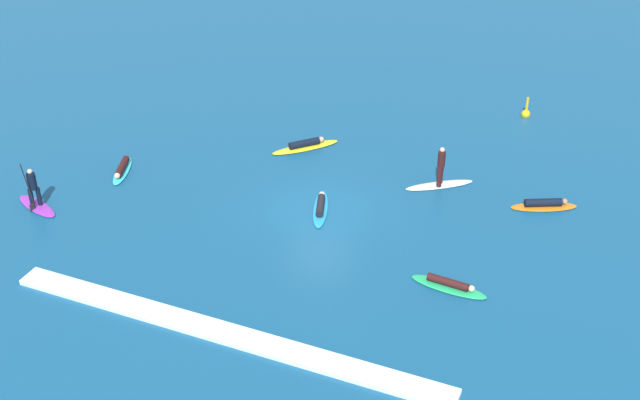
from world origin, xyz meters
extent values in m
plane|color=navy|center=(0.00, 0.00, 0.00)|extent=(120.00, 120.00, 0.00)
ellipsoid|color=#1E8CD1|center=(0.00, 0.06, 0.04)|extent=(1.46, 2.86, 0.09)
cylinder|color=black|center=(0.02, 0.01, 0.24)|extent=(0.74, 1.40, 0.30)
sphere|color=beige|center=(-0.25, 0.78, 0.26)|extent=(0.30, 0.30, 0.24)
ellipsoid|color=#23B266|center=(6.18, -2.94, 0.05)|extent=(2.83, 0.94, 0.10)
cylinder|color=#381414|center=(6.13, -2.93, 0.25)|extent=(1.52, 0.40, 0.29)
sphere|color=beige|center=(7.00, -3.00, 0.27)|extent=(0.25, 0.25, 0.23)
ellipsoid|color=purple|center=(-10.75, -4.26, 0.05)|extent=(2.50, 1.45, 0.10)
cylinder|color=black|center=(-10.86, -4.35, 0.49)|extent=(0.23, 0.23, 0.78)
cylinder|color=black|center=(-10.63, -4.17, 0.49)|extent=(0.23, 0.23, 0.78)
cylinder|color=black|center=(-10.75, -4.26, 1.23)|extent=(0.45, 0.45, 0.69)
sphere|color=beige|center=(-10.75, -4.26, 1.68)|extent=(0.26, 0.26, 0.20)
cylinder|color=black|center=(-10.70, -4.57, 1.17)|extent=(0.14, 0.28, 2.13)
cube|color=black|center=(-10.70, -4.57, 0.16)|extent=(0.12, 0.21, 0.32)
ellipsoid|color=yellow|center=(-2.69, 4.64, 0.05)|extent=(2.73, 2.83, 0.11)
cylinder|color=black|center=(-2.73, 4.61, 0.27)|extent=(1.24, 1.28, 0.33)
sphere|color=tan|center=(-2.14, 5.22, 0.29)|extent=(0.37, 0.37, 0.26)
ellipsoid|color=white|center=(3.92, 3.77, 0.04)|extent=(2.77, 2.26, 0.08)
cylinder|color=#381414|center=(3.94, 3.61, 0.52)|extent=(0.29, 0.29, 0.90)
cylinder|color=#381414|center=(3.91, 3.93, 0.52)|extent=(0.29, 0.29, 0.90)
cylinder|color=#381414|center=(3.92, 3.77, 1.31)|extent=(0.45, 0.45, 0.67)
sphere|color=beige|center=(3.92, 3.77, 1.74)|extent=(0.29, 0.29, 0.21)
ellipsoid|color=orange|center=(8.32, 3.76, 0.04)|extent=(2.77, 1.84, 0.08)
cylinder|color=black|center=(8.28, 3.74, 0.24)|extent=(1.50, 0.95, 0.33)
sphere|color=#A37556|center=(9.07, 4.12, 0.26)|extent=(0.33, 0.33, 0.24)
ellipsoid|color=#33C6CC|center=(-9.18, -0.48, 0.05)|extent=(1.36, 2.49, 0.10)
cylinder|color=#381414|center=(-9.20, -0.43, 0.25)|extent=(0.77, 1.45, 0.30)
sphere|color=beige|center=(-8.91, -1.22, 0.27)|extent=(0.33, 0.33, 0.25)
sphere|color=yellow|center=(5.98, 11.95, 0.11)|extent=(0.44, 0.44, 0.44)
cylinder|color=yellow|center=(5.98, 11.95, 0.50)|extent=(0.12, 0.12, 1.00)
cube|color=white|center=(0.00, -8.24, 0.09)|extent=(15.86, 0.90, 0.18)
camera|label=1|loc=(11.14, -26.36, 18.24)|focal=47.00mm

